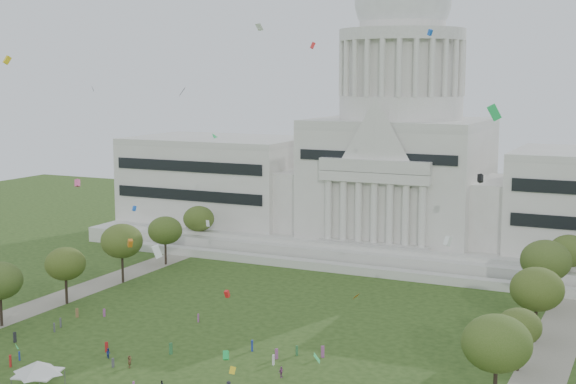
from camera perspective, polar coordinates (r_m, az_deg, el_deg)
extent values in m
cube|color=beige|center=(217.46, 7.91, -3.37)|extent=(160.00, 60.00, 4.00)
cube|color=beige|center=(187.16, 4.86, -5.52)|extent=(130.00, 3.00, 2.00)
cube|color=beige|center=(194.15, 5.70, -4.58)|extent=(140.00, 3.00, 5.00)
cube|color=beige|center=(236.41, -4.92, 0.80)|extent=(50.00, 34.00, 22.00)
cube|color=beige|center=(222.37, 1.08, -0.42)|extent=(12.00, 26.00, 16.00)
cube|color=beige|center=(206.48, 14.88, -1.36)|extent=(12.00, 26.00, 16.00)
cube|color=beige|center=(213.90, 7.92, 0.79)|extent=(44.00, 38.00, 28.00)
cube|color=beige|center=(194.65, 6.17, 1.04)|extent=(28.00, 3.00, 2.40)
cube|color=black|center=(221.59, -7.16, 0.80)|extent=(46.00, 0.40, 11.00)
cylinder|color=beige|center=(212.31, 8.02, 5.99)|extent=(32.00, 32.00, 6.00)
cylinder|color=beige|center=(212.17, 8.08, 8.69)|extent=(28.00, 28.00, 14.00)
cylinder|color=beige|center=(212.43, 8.12, 10.98)|extent=(32.40, 32.40, 3.00)
cylinder|color=beige|center=(212.78, 8.15, 12.46)|extent=(22.00, 22.00, 8.00)
cube|color=gray|center=(168.65, -17.34, -7.75)|extent=(8.00, 160.00, 0.04)
cube|color=gray|center=(127.79, 17.28, -12.92)|extent=(8.00, 160.00, 0.04)
cylinder|color=black|center=(157.18, -19.73, -8.00)|extent=(0.56, 0.56, 5.47)
ellipsoid|color=#365119|center=(113.40, 14.63, -10.37)|extent=(9.55, 9.55, 7.82)
cylinder|color=black|center=(168.23, -15.48, -6.79)|extent=(0.56, 0.56, 5.27)
ellipsoid|color=#3B4C15|center=(166.90, -15.56, -4.94)|extent=(8.12, 8.12, 6.65)
cylinder|color=black|center=(131.67, 16.03, -11.19)|extent=(0.56, 0.56, 4.56)
ellipsoid|color=#374717|center=(130.17, 16.11, -9.18)|extent=(7.01, 7.01, 5.74)
cylinder|color=black|center=(182.05, -11.68, -5.40)|extent=(0.56, 0.56, 6.03)
ellipsoid|color=#3D5019|center=(180.68, -11.74, -3.43)|extent=(9.29, 9.29, 7.60)
cylinder|color=black|center=(146.06, 17.19, -9.01)|extent=(0.56, 0.56, 5.97)
ellipsoid|color=#394A17|center=(144.36, 17.29, -6.61)|extent=(9.19, 9.19, 7.52)
cylinder|color=black|center=(197.49, -8.70, -4.35)|extent=(0.56, 0.56, 5.41)
ellipsoid|color=#314915|center=(196.33, -8.73, -2.72)|extent=(8.33, 8.33, 6.81)
cylinder|color=black|center=(165.40, 17.76, -6.95)|extent=(0.56, 0.56, 6.37)
ellipsoid|color=#344719|center=(163.81, 17.86, -4.66)|extent=(9.82, 9.82, 8.03)
cylinder|color=black|center=(213.26, -6.35, -3.39)|extent=(0.56, 0.56, 5.32)
ellipsoid|color=#364B17|center=(212.21, -6.37, -1.90)|extent=(8.19, 8.19, 6.70)
cylinder|color=black|center=(182.54, 19.28, -5.75)|extent=(0.56, 0.56, 5.47)
ellipsoid|color=#384A19|center=(181.28, 19.37, -3.97)|extent=(8.42, 8.42, 6.89)
cylinder|color=#4C4C4C|center=(129.02, -17.40, -12.17)|extent=(0.12, 0.12, 2.36)
cylinder|color=#4C4C4C|center=(125.67, -15.58, -12.65)|extent=(0.12, 0.12, 2.36)
cube|color=silver|center=(125.07, -17.35, -12.21)|extent=(6.88, 6.88, 0.19)
pyramid|color=silver|center=(124.72, -17.37, -11.76)|extent=(9.63, 9.63, 1.89)
imported|color=olive|center=(130.90, -11.20, -11.74)|extent=(1.57, 1.92, 1.96)
imported|color=navy|center=(135.83, -12.66, -11.11)|extent=(0.90, 0.70, 1.63)
imported|color=#994C8C|center=(124.62, -0.49, -12.68)|extent=(0.81, 1.12, 1.73)
cube|color=#994C8C|center=(132.94, 2.48, -11.28)|extent=(0.60, 0.56, 1.93)
cube|color=#26262B|center=(147.56, -18.86, -9.75)|extent=(0.38, 0.53, 1.83)
cube|color=#994C8C|center=(158.12, -12.94, -8.36)|extent=(0.43, 0.48, 1.55)
cube|color=#994C8C|center=(151.91, -6.40, -8.89)|extent=(0.40, 0.48, 1.55)
cube|color=#4C4C51|center=(153.68, -15.87, -8.92)|extent=(0.48, 0.54, 1.72)
cube|color=#33723F|center=(133.75, 0.63, -11.21)|extent=(0.50, 0.50, 1.65)
cube|color=silver|center=(129.65, -1.05, -11.85)|extent=(0.32, 0.47, 1.67)
cube|color=#33723F|center=(135.61, -8.34, -10.96)|extent=(0.55, 0.60, 1.94)
cube|color=navy|center=(138.55, -18.56, -11.00)|extent=(0.44, 0.45, 1.46)
cube|color=#B21E1E|center=(138.55, -12.78, -10.70)|extent=(0.47, 0.54, 1.74)
cube|color=#994C8C|center=(132.15, -0.82, -11.44)|extent=(0.53, 0.52, 1.73)
cube|color=navy|center=(135.85, -2.57, -10.86)|extent=(0.49, 0.58, 1.88)
cube|color=#4C4C51|center=(131.60, -12.34, -11.78)|extent=(0.26, 0.40, 1.48)
cube|color=#B21E1E|center=(136.03, -19.14, -11.28)|extent=(0.56, 0.59, 1.91)
cube|color=#4C4C51|center=(151.21, -16.29, -9.23)|extent=(0.51, 0.49, 1.66)
cube|color=olive|center=(158.90, -14.77, -8.31)|extent=(0.42, 0.53, 1.74)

